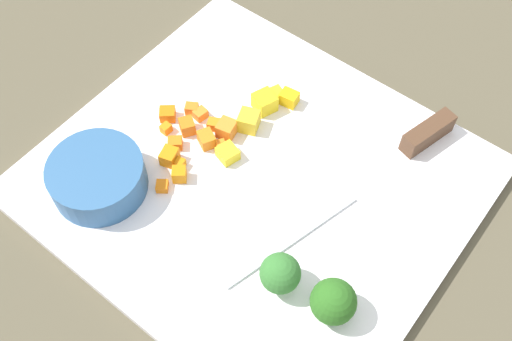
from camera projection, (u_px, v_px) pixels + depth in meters
ground_plane at (256, 182)px, 0.63m from camera, size 4.00×4.00×0.00m
cutting_board at (256, 179)px, 0.62m from camera, size 0.41×0.37×0.01m
prep_bowl at (98, 177)px, 0.60m from camera, size 0.10×0.10×0.04m
chef_knife at (389, 161)px, 0.62m from camera, size 0.10×0.29×0.02m
carrot_dice_0 at (179, 174)px, 0.61m from camera, size 0.02×0.02×0.02m
carrot_dice_1 at (200, 114)px, 0.66m from camera, size 0.01×0.02×0.01m
carrot_dice_2 at (169, 157)px, 0.62m from camera, size 0.02×0.02×0.02m
carrot_dice_3 at (208, 137)px, 0.64m from camera, size 0.02×0.02×0.01m
carrot_dice_4 at (227, 129)px, 0.64m from camera, size 0.02×0.02×0.02m
carrot_dice_5 at (175, 143)px, 0.64m from camera, size 0.02×0.02×0.01m
carrot_dice_6 at (192, 109)px, 0.66m from camera, size 0.02×0.02×0.01m
carrot_dice_7 at (180, 164)px, 0.62m from camera, size 0.01×0.01×0.01m
carrot_dice_8 at (214, 125)px, 0.65m from camera, size 0.02×0.02×0.01m
carrot_dice_9 at (221, 145)px, 0.64m from camera, size 0.01×0.01×0.01m
carrot_dice_10 at (162, 186)px, 0.61m from camera, size 0.02×0.02×0.01m
carrot_dice_11 at (166, 128)px, 0.65m from camera, size 0.01×0.01×0.01m
carrot_dice_12 at (166, 116)px, 0.65m from camera, size 0.02×0.02×0.01m
carrot_dice_13 at (188, 126)px, 0.65m from camera, size 0.02×0.02×0.02m
pepper_dice_0 at (289, 98)px, 0.67m from camera, size 0.02×0.02×0.02m
pepper_dice_1 at (249, 121)px, 0.65m from camera, size 0.03×0.03×0.02m
pepper_dice_2 at (265, 102)px, 0.66m from camera, size 0.03×0.03×0.02m
pepper_dice_3 at (229, 152)px, 0.63m from camera, size 0.02×0.02×0.01m
pepper_dice_4 at (275, 96)px, 0.67m from camera, size 0.02×0.02×0.01m
broccoli_floret_0 at (280, 274)px, 0.54m from camera, size 0.04×0.04×0.04m
broccoli_floret_1 at (333, 302)px, 0.52m from camera, size 0.04×0.04×0.04m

